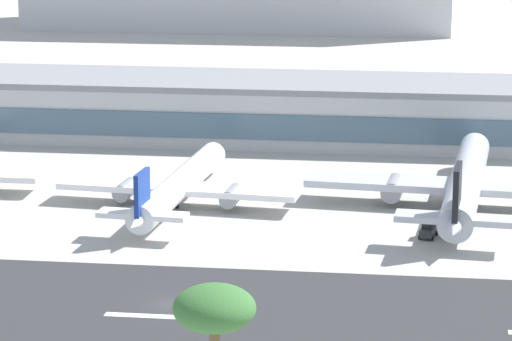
% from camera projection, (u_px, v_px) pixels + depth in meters
% --- Properties ---
extents(ground_plane, '(1400.00, 1400.00, 0.00)m').
position_uv_depth(ground_plane, '(170.00, 305.00, 136.94)').
color(ground_plane, '#B2AFA8').
extents(runway_strip, '(800.00, 33.04, 0.08)m').
position_uv_depth(runway_strip, '(163.00, 317.00, 133.34)').
color(runway_strip, '#2D2D30').
rests_on(runway_strip, ground_plane).
extents(runway_centreline_dash_4, '(12.00, 1.20, 0.01)m').
position_uv_depth(runway_centreline_dash_4, '(162.00, 317.00, 133.35)').
color(runway_centreline_dash_4, white).
rests_on(runway_centreline_dash_4, runway_strip).
extents(terminal_building, '(185.06, 20.65, 10.11)m').
position_uv_depth(terminal_building, '(233.00, 108.00, 215.80)').
color(terminal_building, '#B7BABC').
rests_on(terminal_building, ground_plane).
extents(airliner_navy_tail_gate_1, '(33.35, 41.69, 8.71)m').
position_uv_depth(airliner_navy_tail_gate_1, '(177.00, 188.00, 173.80)').
color(airliner_navy_tail_gate_1, white).
rests_on(airliner_navy_tail_gate_1, ground_plane).
extents(airliner_black_tail_gate_2, '(43.43, 49.56, 10.35)m').
position_uv_depth(airliner_black_tail_gate_2, '(465.00, 186.00, 172.59)').
color(airliner_black_tail_gate_2, silver).
rests_on(airliner_black_tail_gate_2, ground_plane).
extents(service_baggage_tug_1, '(2.44, 3.47, 2.20)m').
position_uv_depth(service_baggage_tug_1, '(428.00, 230.00, 160.61)').
color(service_baggage_tug_1, '#2D3338').
rests_on(service_baggage_tug_1, ground_plane).
extents(palm_tree_0, '(6.04, 6.04, 16.43)m').
position_uv_depth(palm_tree_0, '(214.00, 314.00, 93.09)').
color(palm_tree_0, brown).
rests_on(palm_tree_0, ground_plane).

